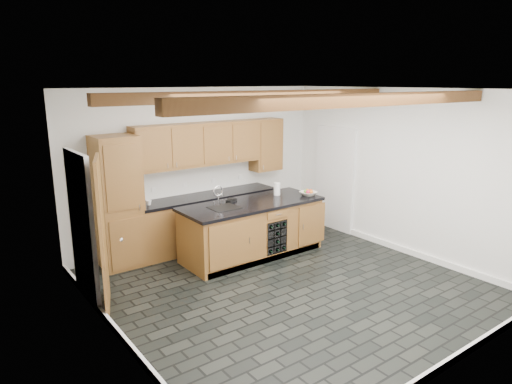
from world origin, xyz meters
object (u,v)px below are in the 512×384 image
kitchen_scale (231,200)px  fruit_bowl (308,193)px  paper_towel (277,189)px  island (253,229)px

kitchen_scale → fruit_bowl: size_ratio=0.72×
kitchen_scale → fruit_bowl: fruit_bowl is taller
fruit_bowl → paper_towel: paper_towel is taller
island → paper_towel: paper_towel is taller
paper_towel → island: bearing=-166.4°
island → paper_towel: 0.88m
paper_towel → kitchen_scale: bearing=173.2°
island → kitchen_scale: bearing=134.3°
fruit_bowl → paper_towel: (-0.43, 0.36, 0.08)m
kitchen_scale → fruit_bowl: bearing=-39.0°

